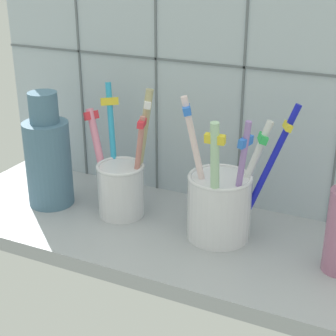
{
  "coord_description": "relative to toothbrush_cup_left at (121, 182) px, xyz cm",
  "views": [
    {
      "loc": [
        26.92,
        -55.35,
        36.82
      ],
      "look_at": [
        0.0,
        1.35,
        10.17
      ],
      "focal_mm": 57.07,
      "sensor_mm": 36.0,
      "label": 1
    }
  ],
  "objects": [
    {
      "name": "toothbrush_cup_right",
      "position": [
        14.5,
        -0.36,
        0.3
      ],
      "size": [
        13.09,
        8.94,
        18.58
      ],
      "color": "silver",
      "rests_on": "counter_slab"
    },
    {
      "name": "tile_wall_back",
      "position": [
        7.21,
        10.37,
        15.89
      ],
      "size": [
        64.0,
        2.2,
        45.0
      ],
      "color": "#B2C1CC",
      "rests_on": "ground"
    },
    {
      "name": "toothbrush_cup_left",
      "position": [
        0.0,
        0.0,
        0.0
      ],
      "size": [
        10.68,
        8.1,
        17.51
      ],
      "color": "silver",
      "rests_on": "counter_slab"
    },
    {
      "name": "ceramic_vase",
      "position": [
        -10.74,
        -1.21,
        2.44
      ],
      "size": [
        6.38,
        6.38,
        16.37
      ],
      "color": "slate",
      "rests_on": "counter_slab"
    },
    {
      "name": "counter_slab",
      "position": [
        7.21,
        -1.63,
        -5.61
      ],
      "size": [
        64.0,
        22.0,
        2.0
      ],
      "primitive_type": "cube",
      "color": "#9EA3A8",
      "rests_on": "ground"
    }
  ]
}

